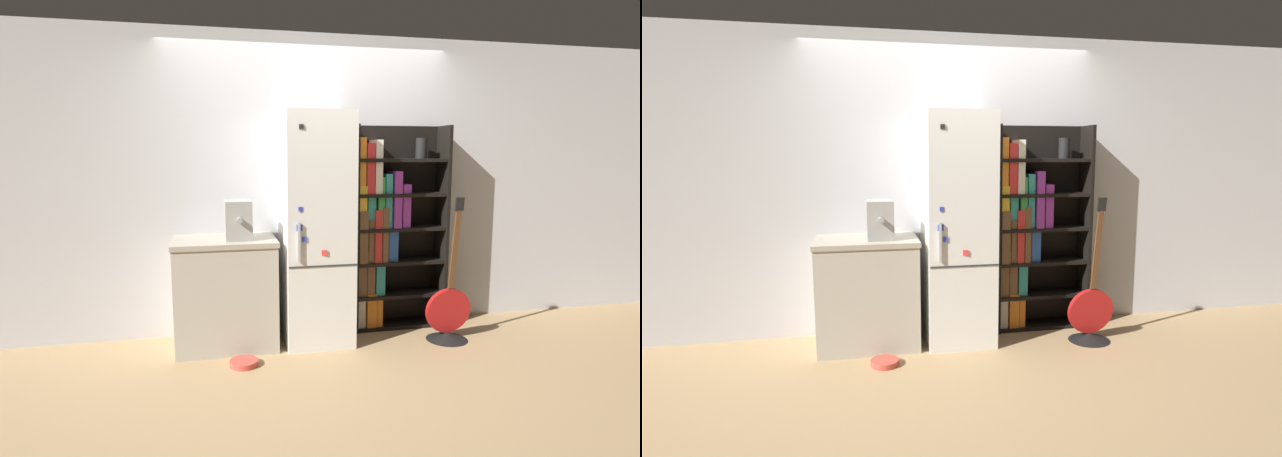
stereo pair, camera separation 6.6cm
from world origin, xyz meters
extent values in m
plane|color=tan|center=(0.00, 0.00, 0.00)|extent=(16.00, 16.00, 0.00)
cube|color=silver|center=(0.00, 0.47, 1.30)|extent=(8.00, 0.05, 2.60)
cube|color=white|center=(0.00, 0.14, 0.96)|extent=(0.56, 0.61, 1.92)
cube|color=#333333|center=(0.00, -0.16, 0.71)|extent=(0.54, 0.01, 0.01)
cube|color=#B2B2B7|center=(-0.19, -0.18, 0.91)|extent=(0.02, 0.02, 0.30)
cube|color=blue|center=(-0.19, -0.17, 1.02)|extent=(0.05, 0.02, 0.05)
cube|color=black|center=(-0.17, -0.17, 1.78)|extent=(0.04, 0.01, 0.03)
cube|color=blue|center=(-0.18, -0.17, 1.16)|extent=(0.03, 0.01, 0.03)
cube|color=blue|center=(-0.15, -0.17, 0.92)|extent=(0.04, 0.01, 0.04)
cube|color=red|center=(0.01, -0.17, 0.81)|extent=(0.04, 0.01, 0.04)
cube|color=black|center=(0.38, 0.31, 0.91)|extent=(0.03, 0.28, 1.83)
cube|color=black|center=(1.22, 0.31, 0.91)|extent=(0.03, 0.28, 1.83)
cube|color=black|center=(0.80, 0.43, 0.91)|extent=(0.87, 0.03, 1.83)
cube|color=black|center=(0.80, 0.31, 0.01)|extent=(0.81, 0.25, 0.03)
cube|color=black|center=(0.80, 0.31, 0.30)|extent=(0.81, 0.25, 0.03)
cube|color=black|center=(0.80, 0.31, 0.61)|extent=(0.81, 0.25, 0.03)
cube|color=black|center=(0.80, 0.31, 0.91)|extent=(0.81, 0.25, 0.03)
cube|color=black|center=(0.80, 0.31, 1.22)|extent=(0.81, 0.25, 0.03)
cube|color=black|center=(0.80, 0.31, 1.52)|extent=(0.81, 0.25, 0.03)
cube|color=silver|center=(0.44, 0.32, 0.28)|extent=(0.07, 0.20, 0.49)
cube|color=orange|center=(0.53, 0.31, 0.18)|extent=(0.09, 0.21, 0.31)
cube|color=orange|center=(0.61, 0.31, 0.20)|extent=(0.05, 0.19, 0.34)
cube|color=brown|center=(0.44, 0.30, 0.54)|extent=(0.08, 0.19, 0.44)
cube|color=brown|center=(0.52, 0.32, 0.52)|extent=(0.07, 0.22, 0.41)
cube|color=teal|center=(0.61, 0.31, 0.56)|extent=(0.08, 0.19, 0.47)
cube|color=brown|center=(0.44, 0.30, 0.85)|extent=(0.08, 0.24, 0.46)
cube|color=brown|center=(0.52, 0.30, 0.81)|extent=(0.05, 0.19, 0.38)
cube|color=red|center=(0.58, 0.31, 0.86)|extent=(0.06, 0.24, 0.47)
cube|color=brown|center=(0.64, 0.31, 0.87)|extent=(0.05, 0.24, 0.49)
cube|color=#2D59B2|center=(0.73, 0.31, 0.81)|extent=(0.09, 0.18, 0.37)
cube|color=gold|center=(0.44, 0.31, 1.12)|extent=(0.07, 0.24, 0.38)
cube|color=teal|center=(0.52, 0.32, 1.12)|extent=(0.07, 0.20, 0.39)
cube|color=#338C3F|center=(0.60, 0.31, 1.15)|extent=(0.06, 0.23, 0.45)
cube|color=teal|center=(0.67, 0.32, 1.17)|extent=(0.06, 0.22, 0.48)
cube|color=purple|center=(0.75, 0.30, 1.18)|extent=(0.07, 0.23, 0.50)
cube|color=purple|center=(0.84, 0.30, 1.12)|extent=(0.07, 0.20, 0.38)
cube|color=orange|center=(0.43, 0.32, 1.47)|extent=(0.06, 0.24, 0.48)
cube|color=red|center=(0.50, 0.30, 1.45)|extent=(0.07, 0.21, 0.43)
cube|color=silver|center=(0.57, 0.30, 1.46)|extent=(0.06, 0.21, 0.46)
cylinder|color=black|center=(1.00, 0.31, 1.63)|extent=(0.10, 0.10, 0.18)
cube|color=#BCB7A8|center=(-0.75, 0.16, 0.43)|extent=(0.80, 0.57, 0.86)
cube|color=#B2A893|center=(-0.75, 0.16, 0.88)|extent=(0.82, 0.59, 0.04)
cube|color=#A5A39E|center=(-0.64, 0.12, 1.05)|extent=(0.21, 0.28, 0.31)
cylinder|color=#A5A39E|center=(-0.64, -0.04, 1.07)|extent=(0.04, 0.06, 0.04)
cone|color=black|center=(1.10, -0.12, 0.03)|extent=(0.36, 0.36, 0.06)
cylinder|color=#B21919|center=(1.10, -0.12, 0.26)|extent=(0.40, 0.10, 0.40)
cube|color=brown|center=(1.10, -0.19, 0.79)|extent=(0.04, 0.11, 0.67)
cube|color=black|center=(1.10, -0.25, 1.18)|extent=(0.07, 0.04, 0.11)
cylinder|color=#D84C3F|center=(-0.64, -0.29, 0.02)|extent=(0.21, 0.21, 0.04)
torus|color=#D84C3F|center=(-0.64, -0.29, 0.04)|extent=(0.22, 0.22, 0.01)
camera|label=1|loc=(-0.84, -3.89, 1.57)|focal=28.00mm
camera|label=2|loc=(-0.78, -3.90, 1.57)|focal=28.00mm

